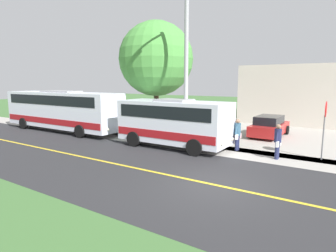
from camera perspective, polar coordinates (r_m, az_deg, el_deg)
The scene contains 13 objects.
ground_plane at distance 11.04m, azimuth 8.81°, elevation -11.47°, with size 120.00×120.00×0.00m, color #3D6633.
road_surface at distance 11.04m, azimuth 8.81°, elevation -11.46°, with size 8.00×100.00×0.01m, color #28282B.
sidewalk at distance 15.73m, azimuth 16.71°, elevation -5.55°, with size 2.40×100.00×0.01m, color #9E9991.
parking_lot_surface at distance 22.23m, azimuth 29.53°, elevation -2.17°, with size 14.00×36.00×0.01m, color #9E9991.
road_centre_line at distance 11.04m, azimuth 8.81°, elevation -11.43°, with size 0.16×100.00×0.00m, color gold.
shuttle_bus_front at distance 16.69m, azimuth 1.22°, elevation 1.06°, with size 2.79×6.67×2.81m.
transit_bus_rear at distance 23.63m, azimuth -20.42°, elevation 3.22°, with size 2.64×11.17×3.13m.
pedestrian_with_bags at distance 15.12m, azimuth 21.09°, elevation -2.70°, with size 0.72×0.34×1.75m.
pedestrian_waiting at distance 16.35m, azimuth 13.73°, elevation -1.49°, with size 0.72×0.34×1.76m.
stop_sign at distance 15.72m, azimuth 28.85°, elevation 0.99°, with size 0.76×0.07×2.88m.
street_light_pole at distance 16.57m, azimuth 3.47°, elevation 12.49°, with size 1.97×0.24×8.90m.
parked_car_near at distance 21.30m, azimuth 19.58°, elevation -0.09°, with size 4.43×2.08×1.45m.
tree_curbside at distance 20.77m, azimuth -2.41°, elevation 13.22°, with size 5.25×5.25×8.03m.
Camera 1 is at (9.47, 4.20, 3.82)m, focal length 30.50 mm.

